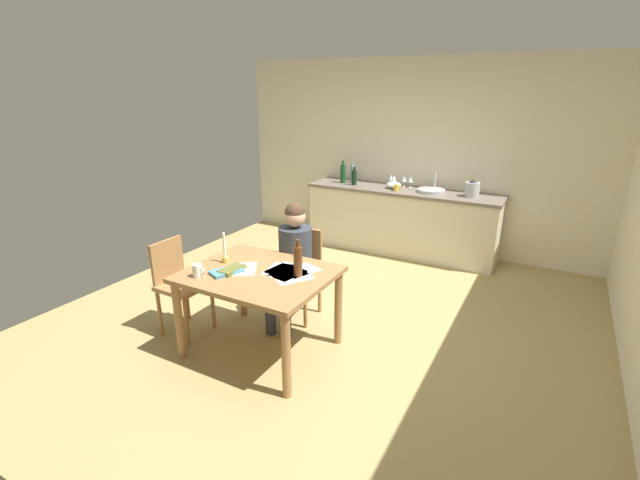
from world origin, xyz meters
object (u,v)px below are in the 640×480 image
at_px(wine_bottle_on_table, 298,261).
at_px(teacup_on_counter, 397,188).
at_px(bottle_wine_red, 354,177).
at_px(book_magazine, 232,270).
at_px(chair_side_empty, 179,282).
at_px(bottle_vinegar, 352,174).
at_px(wine_glass_back_left, 394,178).
at_px(chair_at_table, 300,269).
at_px(candlestick, 225,254).
at_px(mixing_bowl, 394,185).
at_px(sink_unit, 431,190).
at_px(wine_glass_near_sink, 410,180).
at_px(stovetop_kettle, 472,189).
at_px(bottle_oil, 343,173).
at_px(person_seated, 292,257).
at_px(dining_table, 259,284).
at_px(book_cookery, 226,271).
at_px(coffee_mug, 198,271).
at_px(wine_glass_back_right, 391,178).
at_px(wine_glass_by_kettle, 404,179).

xyz_separation_m(wine_bottle_on_table, teacup_on_counter, (-0.13, 2.73, 0.07)).
bearing_deg(bottle_wine_red, book_magazine, -85.01).
distance_m(chair_side_empty, book_magazine, 0.70).
height_order(bottle_vinegar, wine_glass_back_left, bottle_vinegar).
relative_size(chair_at_table, bottle_wine_red, 3.47).
relative_size(candlestick, mixing_bowl, 1.36).
distance_m(sink_unit, bottle_vinegar, 1.19).
bearing_deg(candlestick, wine_glass_near_sink, 77.68).
bearing_deg(stovetop_kettle, wine_bottle_on_table, -105.72).
bearing_deg(mixing_bowl, wine_glass_near_sink, 41.57).
distance_m(bottle_wine_red, stovetop_kettle, 1.61).
xyz_separation_m(chair_at_table, bottle_oil, (-0.62, 2.24, 0.54)).
relative_size(bottle_vinegar, bottle_wine_red, 1.16).
relative_size(wine_bottle_on_table, wine_glass_near_sink, 2.05).
distance_m(sink_unit, wine_glass_near_sink, 0.38).
bearing_deg(chair_side_empty, person_seated, 39.05).
bearing_deg(mixing_bowl, bottle_oil, 179.87).
relative_size(dining_table, chair_at_table, 1.35).
bearing_deg(wine_glass_back_left, bottle_wine_red, -157.98).
xyz_separation_m(dining_table, book_cookery, (-0.22, -0.14, 0.12)).
xyz_separation_m(coffee_mug, bottle_oil, (-0.30, 3.28, 0.24)).
bearing_deg(person_seated, bottle_vinegar, 102.06).
bearing_deg(candlestick, chair_at_table, 63.55).
height_order(person_seated, wine_glass_back_left, person_seated).
distance_m(coffee_mug, wine_glass_back_right, 3.47).
distance_m(dining_table, chair_at_table, 0.74).
xyz_separation_m(wine_glass_back_left, teacup_on_counter, (0.15, -0.30, -0.06)).
bearing_deg(book_cookery, wine_glass_by_kettle, 105.45).
xyz_separation_m(person_seated, wine_glass_near_sink, (0.32, 2.55, 0.33)).
height_order(book_magazine, teacup_on_counter, teacup_on_counter).
height_order(book_cookery, mixing_bowl, mixing_bowl).
relative_size(coffee_mug, bottle_wine_red, 0.47).
distance_m(chair_side_empty, wine_glass_near_sink, 3.45).
bearing_deg(chair_side_empty, sink_unit, 64.24).
height_order(book_magazine, bottle_vinegar, bottle_vinegar).
bearing_deg(dining_table, book_magazine, -154.78).
relative_size(book_cookery, bottle_vinegar, 0.87).
distance_m(book_magazine, wine_glass_back_right, 3.24).
xyz_separation_m(book_magazine, bottle_wine_red, (-0.26, 3.01, 0.25)).
xyz_separation_m(chair_side_empty, bottle_oil, (0.19, 3.06, 0.53)).
bearing_deg(wine_glass_back_right, wine_bottle_on_table, -83.91).
xyz_separation_m(dining_table, wine_glass_back_left, (0.05, 3.12, 0.37)).
bearing_deg(sink_unit, wine_glass_back_left, 165.75).
bearing_deg(wine_glass_back_right, person_seated, -90.90).
relative_size(wine_bottle_on_table, bottle_vinegar, 1.07).
bearing_deg(sink_unit, chair_side_empty, -115.76).
bearing_deg(chair_at_table, dining_table, -86.40).
relative_size(chair_side_empty, wine_glass_back_left, 5.77).
bearing_deg(person_seated, candlestick, -123.15).
height_order(book_cookery, wine_glass_back_right, wine_glass_back_right).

